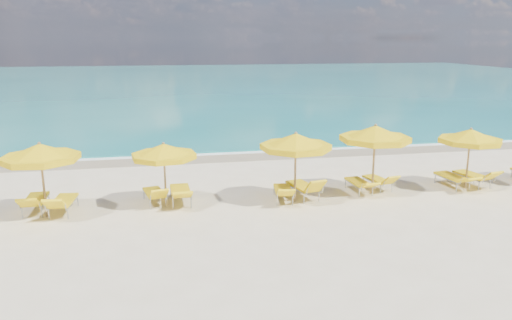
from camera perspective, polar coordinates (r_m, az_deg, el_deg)
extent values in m
plane|color=beige|center=(16.84, 0.98, -5.17)|extent=(120.00, 120.00, 0.00)
cube|color=#147471|center=(63.90, -8.09, 8.73)|extent=(120.00, 80.00, 0.30)
cube|color=tan|center=(23.85, -2.71, 0.51)|extent=(120.00, 2.60, 0.01)
cube|color=white|center=(24.62, -2.98, 0.93)|extent=(120.00, 1.20, 0.03)
cube|color=white|center=(33.14, -15.52, 3.78)|extent=(14.00, 0.36, 0.05)
cube|color=white|center=(41.53, 4.94, 6.16)|extent=(18.00, 0.30, 0.05)
cylinder|color=#99794C|center=(16.76, -23.15, -2.27)|extent=(0.07, 0.07, 2.30)
cone|color=yellow|center=(16.54, -23.46, 0.95)|extent=(2.91, 2.91, 0.46)
cylinder|color=yellow|center=(16.59, -23.39, 0.20)|extent=(2.94, 2.94, 0.18)
sphere|color=#99794C|center=(16.50, -23.54, 1.75)|extent=(0.10, 0.10, 0.10)
cylinder|color=#99794C|center=(16.72, -10.37, -1.79)|extent=(0.07, 0.07, 2.09)
cone|color=yellow|center=(16.51, -10.50, 1.15)|extent=(2.58, 2.58, 0.42)
cylinder|color=yellow|center=(16.55, -10.47, 0.46)|extent=(2.61, 2.61, 0.17)
sphere|color=#99794C|center=(16.46, -10.53, 1.87)|extent=(0.09, 0.09, 0.09)
cylinder|color=#99794C|center=(16.89, 4.51, -1.00)|extent=(0.07, 0.07, 2.34)
cone|color=yellow|center=(16.67, 4.57, 2.27)|extent=(2.94, 2.94, 0.47)
cylinder|color=yellow|center=(16.72, 4.56, 1.51)|extent=(2.97, 2.97, 0.19)
sphere|color=#99794C|center=(16.63, 4.59, 3.08)|extent=(0.10, 0.10, 0.10)
cylinder|color=#99794C|center=(18.27, 13.31, -0.05)|extent=(0.08, 0.08, 2.44)
cone|color=yellow|center=(18.06, 13.48, 3.11)|extent=(3.17, 3.17, 0.49)
cylinder|color=yellow|center=(18.10, 13.44, 2.37)|extent=(3.20, 3.20, 0.19)
sphere|color=#99794C|center=(18.01, 13.53, 3.89)|extent=(0.11, 0.11, 0.11)
cylinder|color=#99794C|center=(19.97, 23.07, 0.04)|extent=(0.07, 0.07, 2.21)
cone|color=yellow|center=(19.79, 23.32, 2.65)|extent=(2.85, 2.85, 0.44)
cylinder|color=yellow|center=(19.83, 23.26, 2.04)|extent=(2.88, 2.88, 0.18)
sphere|color=#99794C|center=(19.75, 23.38, 3.29)|extent=(0.10, 0.10, 0.10)
cube|color=yellow|center=(17.69, -23.86, -4.10)|extent=(0.63, 1.38, 0.08)
cube|color=yellow|center=(16.76, -24.56, -4.46)|extent=(0.62, 0.59, 0.43)
cube|color=yellow|center=(17.19, -21.12, -4.34)|extent=(0.74, 1.42, 0.08)
cube|color=yellow|center=(16.28, -22.02, -4.67)|extent=(0.66, 0.61, 0.46)
cube|color=yellow|center=(17.32, -11.57, -3.66)|extent=(0.80, 1.34, 0.08)
cube|color=yellow|center=(16.46, -11.03, -3.83)|extent=(0.65, 0.60, 0.44)
cube|color=yellow|center=(17.23, -8.65, -3.45)|extent=(0.67, 1.44, 0.09)
cube|color=yellow|center=(16.22, -8.41, -3.94)|extent=(0.65, 0.65, 0.39)
cube|color=yellow|center=(17.29, 3.10, -3.40)|extent=(0.73, 1.33, 0.08)
cube|color=yellow|center=(16.41, 3.44, -3.75)|extent=(0.63, 0.61, 0.39)
cube|color=yellow|center=(17.64, 5.29, -2.96)|extent=(0.89, 1.49, 0.09)
cube|color=yellow|center=(16.80, 6.78, -3.01)|extent=(0.71, 0.63, 0.53)
cube|color=yellow|center=(18.57, 11.62, -2.47)|extent=(0.64, 1.28, 0.08)
cube|color=yellow|center=(17.78, 12.89, -2.83)|extent=(0.59, 0.60, 0.32)
cube|color=yellow|center=(19.15, 13.65, -2.14)|extent=(0.75, 1.26, 0.07)
cube|color=yellow|center=(18.49, 15.13, -2.23)|extent=(0.61, 0.57, 0.41)
cube|color=yellow|center=(20.18, 21.43, -1.76)|extent=(0.75, 1.42, 0.08)
cube|color=yellow|center=(19.43, 23.22, -2.10)|extent=(0.67, 0.68, 0.33)
cube|color=yellow|center=(20.72, 23.38, -1.56)|extent=(0.87, 1.44, 0.08)
cube|color=yellow|center=(20.07, 25.31, -1.65)|extent=(0.70, 0.66, 0.45)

